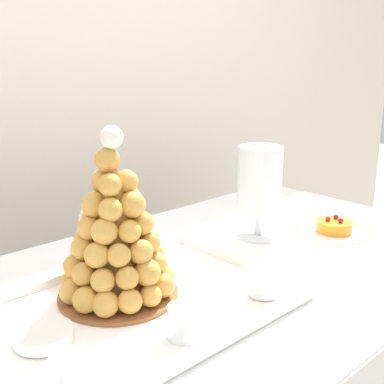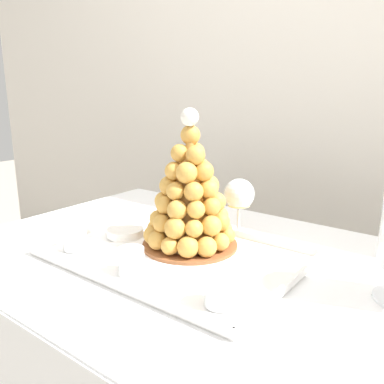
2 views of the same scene
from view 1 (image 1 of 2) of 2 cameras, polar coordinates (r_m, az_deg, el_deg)
name	(u,v)px [view 1 (image 1 of 2)]	position (r m, az deg, el deg)	size (l,w,h in m)	color
backdrop_wall	(16,40)	(1.69, -19.88, 16.36)	(4.80, 0.10, 2.50)	silver
buffet_table	(200,322)	(1.14, 0.89, -14.95)	(1.50, 0.81, 0.74)	brown
serving_tray	(139,308)	(0.95, -6.19, -13.37)	(0.57, 0.40, 0.02)	white
croquembouche	(115,235)	(0.94, -8.95, -5.04)	(0.23, 0.23, 0.34)	brown
dessert_cup_left	(70,374)	(0.75, -14.10, -19.92)	(0.06, 0.06, 0.05)	silver
dessert_cup_mid_left	(184,323)	(0.84, -0.98, -15.10)	(0.06, 0.06, 0.06)	silver
dessert_cup_centre	(263,284)	(0.99, 8.32, -10.56)	(0.06, 0.06, 0.05)	silver
creme_brulee_ramekin	(44,335)	(0.87, -16.94, -15.66)	(0.10, 0.10, 0.02)	white
macaron_goblet	(259,181)	(1.27, 7.89, 1.25)	(0.12, 0.12, 0.25)	white
fruit_tart_plate	(334,230)	(1.38, 16.25, -4.25)	(0.21, 0.21, 0.05)	white
wine_glass	(97,222)	(1.09, -11.03, -3.47)	(0.08, 0.08, 0.16)	silver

